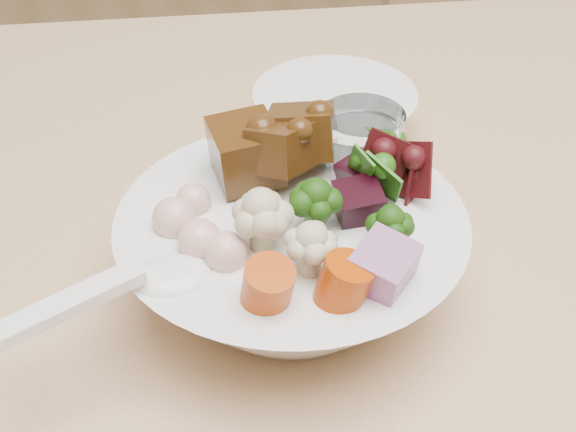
{
  "coord_description": "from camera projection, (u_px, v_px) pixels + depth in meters",
  "views": [
    {
      "loc": [
        -0.38,
        -0.24,
        1.16
      ],
      "look_at": [
        -0.25,
        0.16,
        0.83
      ],
      "focal_mm": 50.0,
      "sensor_mm": 36.0,
      "label": 1
    }
  ],
  "objects": [
    {
      "name": "water_glass",
      "position": [
        358.0,
        179.0,
        0.59
      ],
      "size": [
        0.06,
        0.06,
        0.1
      ],
      "color": "white",
      "rests_on": "dining_table"
    },
    {
      "name": "side_bowl",
      "position": [
        334.0,
        116.0,
        0.71
      ],
      "size": [
        0.14,
        0.14,
        0.05
      ],
      "primitive_type": null,
      "color": "white",
      "rests_on": "dining_table"
    },
    {
      "name": "dining_table",
      "position": [
        571.0,
        324.0,
        0.65
      ],
      "size": [
        1.78,
        1.21,
        0.77
      ],
      "rotation": [
        0.0,
        0.0,
        -0.19
      ],
      "color": "tan",
      "rests_on": "ground"
    },
    {
      "name": "soup_spoon",
      "position": [
        145.0,
        285.0,
        0.47
      ],
      "size": [
        0.14,
        0.05,
        0.03
      ],
      "rotation": [
        0.0,
        0.0,
        0.19
      ],
      "color": "white",
      "rests_on": "food_bowl"
    },
    {
      "name": "food_bowl",
      "position": [
        293.0,
        250.0,
        0.54
      ],
      "size": [
        0.23,
        0.23,
        0.13
      ],
      "color": "white",
      "rests_on": "dining_table"
    },
    {
      "name": "chair_far",
      "position": [
        495.0,
        123.0,
        1.38
      ],
      "size": [
        0.36,
        0.36,
        0.77
      ],
      "rotation": [
        0.0,
        0.0,
        -0.01
      ],
      "color": "tan",
      "rests_on": "ground"
    }
  ]
}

